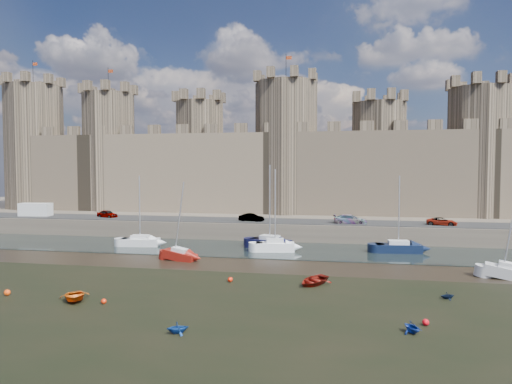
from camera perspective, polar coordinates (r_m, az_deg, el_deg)
ground at (r=36.45m, az=-9.07°, el=-13.62°), size 160.00×160.00×0.00m
seaweed_patch at (r=31.15m, az=-12.97°, el=-16.58°), size 70.00×34.00×0.01m
water_channel at (r=59.00m, az=-1.10°, el=-7.12°), size 160.00×12.00×0.08m
quay at (r=94.05m, az=3.39°, el=-2.59°), size 160.00×60.00×2.50m
road at (r=68.35m, az=0.61°, el=-3.60°), size 160.00×7.00×0.10m
castle at (r=81.82m, az=1.90°, el=3.89°), size 108.50×11.00×29.00m
car_0 at (r=76.45m, az=-18.09°, el=-2.62°), size 3.90×2.61×1.23m
car_1 at (r=67.38m, az=-0.59°, el=-3.22°), size 3.84×1.89×1.21m
car_2 at (r=65.86m, az=11.68°, el=-3.37°), size 4.71×2.11×1.34m
car_3 at (r=67.71m, az=22.20°, el=-3.45°), size 4.28×2.59×1.11m
van at (r=82.95m, az=-25.84°, el=-2.01°), size 5.16×2.49×2.18m
sailboat_0 at (r=62.66m, az=-14.29°, el=-5.96°), size 5.18×2.55×9.30m
sailboat_1 at (r=58.93m, az=1.72°, el=-6.34°), size 5.74×3.63×10.74m
sailboat_2 at (r=56.89m, az=2.40°, el=-6.70°), size 4.96×2.55×10.20m
sailboat_3 at (r=58.83m, az=17.37°, el=-6.59°), size 5.52×2.50×9.42m
sailboat_4 at (r=52.64m, az=-9.51°, el=-7.69°), size 4.03×2.23×8.90m
sailboat_5 at (r=49.53m, az=29.20°, el=-8.68°), size 4.75×2.95×9.59m
dinghy_0 at (r=39.22m, az=-21.75°, el=-12.10°), size 3.63×3.92×0.66m
dinghy_1 at (r=30.29m, az=-9.74°, el=-16.38°), size 1.86×1.82×0.74m
dinghy_4 at (r=41.62m, az=7.20°, el=-11.02°), size 3.80×4.03×0.68m
dinghy_5 at (r=31.49m, az=18.88°, el=-15.74°), size 1.78×1.84×0.74m
dinghy_7 at (r=40.09m, az=22.81°, el=-11.86°), size 1.18×1.05×0.57m
buoy_0 at (r=37.76m, az=-18.49°, el=-12.82°), size 0.41×0.41×0.41m
buoy_1 at (r=42.47m, az=-3.25°, el=-10.87°), size 0.45×0.45×0.45m
buoy_2 at (r=33.27m, az=20.45°, el=-15.01°), size 0.45×0.45×0.45m
buoy_3 at (r=42.66m, az=6.60°, el=-10.85°), size 0.42×0.42×0.42m
buoy_4 at (r=43.17m, az=-28.67°, el=-10.97°), size 0.50×0.50×0.50m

